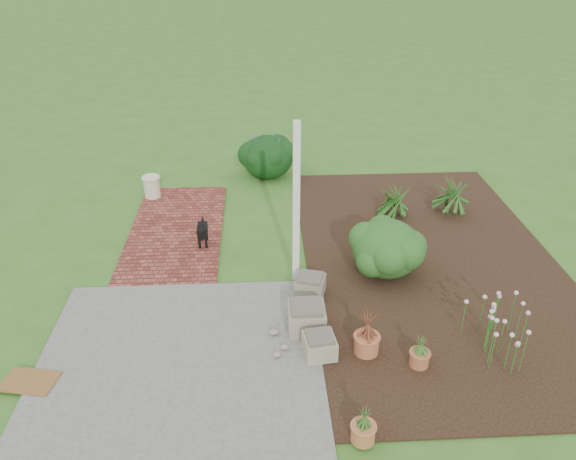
{
  "coord_description": "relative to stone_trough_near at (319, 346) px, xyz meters",
  "views": [
    {
      "loc": [
        -0.2,
        -7.01,
        4.8
      ],
      "look_at": [
        0.2,
        0.4,
        0.7
      ],
      "focal_mm": 35.0,
      "sensor_mm": 36.0,
      "label": 1
    }
  ],
  "objects": [
    {
      "name": "coir_doormat",
      "position": [
        -3.46,
        -0.3,
        -0.12
      ],
      "size": [
        0.69,
        0.52,
        0.02
      ],
      "primitive_type": "cube",
      "rotation": [
        0.0,
        0.0,
        -0.19
      ],
      "color": "brown",
      "rests_on": "concrete_patio"
    },
    {
      "name": "veranda_post",
      "position": [
        -0.18,
        1.74,
        1.08
      ],
      "size": [
        0.1,
        0.1,
        2.5
      ],
      "primitive_type": "cube",
      "color": "white",
      "rests_on": "ground"
    },
    {
      "name": "agapanthus_clump_front",
      "position": [
        1.73,
        3.66,
        0.23
      ],
      "size": [
        1.07,
        1.07,
        0.74
      ],
      "primitive_type": null,
      "rotation": [
        0.0,
        0.0,
        -0.35
      ],
      "color": "#10390C",
      "rests_on": "garden_bed"
    },
    {
      "name": "evergreen_shrub",
      "position": [
        1.21,
        1.84,
        0.3
      ],
      "size": [
        1.11,
        1.11,
        0.88
      ],
      "primitive_type": "ellipsoid",
      "rotation": [
        0.0,
        0.0,
        0.07
      ],
      "color": "#1B3610",
      "rests_on": "garden_bed"
    },
    {
      "name": "stone_trough_far",
      "position": [
        0.0,
        1.29,
        0.01
      ],
      "size": [
        0.5,
        0.5,
        0.27
      ],
      "primitive_type": "cube",
      "rotation": [
        0.0,
        0.0,
        -0.29
      ],
      "color": "gray",
      "rests_on": "concrete_patio"
    },
    {
      "name": "stone_trough_mid",
      "position": [
        -0.12,
        0.52,
        0.03
      ],
      "size": [
        0.49,
        0.49,
        0.32
      ],
      "primitive_type": "cube",
      "rotation": [
        0.0,
        0.0,
        -0.01
      ],
      "color": "#767259",
      "rests_on": "concrete_patio"
    },
    {
      "name": "ground",
      "position": [
        -0.48,
        1.64,
        -0.17
      ],
      "size": [
        80.0,
        80.0,
        0.0
      ],
      "primitive_type": "plane",
      "color": "#356620",
      "rests_on": "ground"
    },
    {
      "name": "agapanthus_clump_back",
      "position": [
        2.82,
        3.73,
        0.29
      ],
      "size": [
        0.96,
        0.96,
        0.86
      ],
      "primitive_type": null,
      "rotation": [
        0.0,
        0.0,
        0.01
      ],
      "color": "#174210",
      "rests_on": "garden_bed"
    },
    {
      "name": "terracotta_pot_bronze",
      "position": [
        0.59,
        0.02,
        -0.01
      ],
      "size": [
        0.41,
        0.41,
        0.25
      ],
      "primitive_type": "cylinder",
      "rotation": [
        0.0,
        0.0,
        0.37
      ],
      "color": "#B6613D",
      "rests_on": "garden_bed"
    },
    {
      "name": "garden_bed",
      "position": [
        2.02,
        2.14,
        -0.15
      ],
      "size": [
        4.0,
        7.0,
        0.03
      ],
      "primitive_type": "cube",
      "color": "black",
      "rests_on": "ground"
    },
    {
      "name": "terracotta_pot_small_right",
      "position": [
        0.32,
        -1.34,
        -0.03
      ],
      "size": [
        0.29,
        0.29,
        0.21
      ],
      "primitive_type": "cylinder",
      "rotation": [
        0.0,
        0.0,
        -0.15
      ],
      "color": "#B0673B",
      "rests_on": "garden_bed"
    },
    {
      "name": "pink_flower_patch",
      "position": [
        2.32,
        -0.07,
        0.19
      ],
      "size": [
        1.31,
        1.31,
        0.67
      ],
      "primitive_type": null,
      "rotation": [
        0.0,
        0.0,
        -0.31
      ],
      "color": "#113D0F",
      "rests_on": "garden_bed"
    },
    {
      "name": "terracotta_pot_small_left",
      "position": [
        1.2,
        -0.25,
        -0.04
      ],
      "size": [
        0.3,
        0.3,
        0.2
      ],
      "primitive_type": "cylinder",
      "rotation": [
        0.0,
        0.0,
        -0.31
      ],
      "color": "#A35D37",
      "rests_on": "garden_bed"
    },
    {
      "name": "cream_ceramic_urn",
      "position": [
        -2.8,
        4.74,
        0.08
      ],
      "size": [
        0.41,
        0.41,
        0.41
      ],
      "primitive_type": "cylinder",
      "rotation": [
        0.0,
        0.0,
        -0.43
      ],
      "color": "beige",
      "rests_on": "brick_path"
    },
    {
      "name": "purple_flowering_bush",
      "position": [
        -0.51,
        5.73,
        0.29
      ],
      "size": [
        1.11,
        1.11,
        0.92
      ],
      "primitive_type": "ellipsoid",
      "rotation": [
        0.0,
        0.0,
        0.03
      ],
      "color": "black",
      "rests_on": "ground"
    },
    {
      "name": "stone_trough_near",
      "position": [
        0.0,
        0.0,
        0.0
      ],
      "size": [
        0.43,
        0.43,
        0.26
      ],
      "primitive_type": "cube",
      "rotation": [
        0.0,
        0.0,
        0.13
      ],
      "color": "gray",
      "rests_on": "concrete_patio"
    },
    {
      "name": "brick_path",
      "position": [
        -2.18,
        3.39,
        -0.15
      ],
      "size": [
        1.6,
        3.5,
        0.04
      ],
      "primitive_type": "cube",
      "color": "maroon",
      "rests_on": "ground"
    },
    {
      "name": "concrete_patio",
      "position": [
        -1.73,
        -0.11,
        -0.15
      ],
      "size": [
        3.5,
        3.5,
        0.04
      ],
      "primitive_type": "cube",
      "color": "#60605E",
      "rests_on": "ground"
    },
    {
      "name": "black_dog",
      "position": [
        -1.66,
        2.78,
        0.15
      ],
      "size": [
        0.17,
        0.54,
        0.46
      ],
      "rotation": [
        0.0,
        0.0,
        0.04
      ],
      "color": "black",
      "rests_on": "brick_path"
    }
  ]
}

